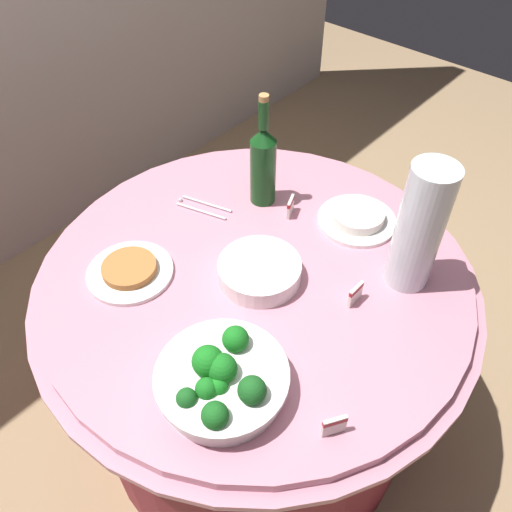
{
  "coord_description": "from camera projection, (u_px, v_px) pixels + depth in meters",
  "views": [
    {
      "loc": [
        -0.69,
        -0.61,
        1.73
      ],
      "look_at": [
        0.0,
        0.0,
        0.79
      ],
      "focal_mm": 36.9,
      "sensor_mm": 36.0,
      "label": 1
    }
  ],
  "objects": [
    {
      "name": "broccoli_bowl",
      "position": [
        222.0,
        380.0,
        1.08
      ],
      "size": [
        0.28,
        0.28,
        0.12
      ],
      "color": "white",
      "rests_on": "buffet_table"
    },
    {
      "name": "buffet_table",
      "position": [
        256.0,
        351.0,
        1.62
      ],
      "size": [
        1.16,
        1.16,
        0.74
      ],
      "color": "maroon",
      "rests_on": "ground_plane"
    },
    {
      "name": "ground_plane",
      "position": [
        256.0,
        410.0,
        1.88
      ],
      "size": [
        6.0,
        6.0,
        0.0
      ],
      "primitive_type": "plane",
      "color": "#9E7F5B"
    },
    {
      "name": "wine_bottle",
      "position": [
        263.0,
        163.0,
        1.46
      ],
      "size": [
        0.07,
        0.07,
        0.34
      ],
      "color": "#124217",
      "rests_on": "buffet_table"
    },
    {
      "name": "food_plate_rice",
      "position": [
        357.0,
        217.0,
        1.47
      ],
      "size": [
        0.22,
        0.22,
        0.04
      ],
      "color": "white",
      "rests_on": "buffet_table"
    },
    {
      "name": "serving_tongs",
      "position": [
        202.0,
        207.0,
        1.53
      ],
      "size": [
        0.09,
        0.17,
        0.01
      ],
      "color": "silver",
      "rests_on": "buffet_table"
    },
    {
      "name": "label_placard_rear",
      "position": [
        291.0,
        206.0,
        1.49
      ],
      "size": [
        0.05,
        0.03,
        0.05
      ],
      "color": "white",
      "rests_on": "buffet_table"
    },
    {
      "name": "decorative_fruit_vase",
      "position": [
        418.0,
        235.0,
        1.23
      ],
      "size": [
        0.11,
        0.11,
        0.34
      ],
      "color": "silver",
      "rests_on": "buffet_table"
    },
    {
      "name": "label_placard_mid",
      "position": [
        334.0,
        425.0,
        1.02
      ],
      "size": [
        0.05,
        0.03,
        0.05
      ],
      "color": "white",
      "rests_on": "buffet_table"
    },
    {
      "name": "label_placard_front",
      "position": [
        356.0,
        293.0,
        1.26
      ],
      "size": [
        0.05,
        0.01,
        0.05
      ],
      "color": "white",
      "rests_on": "buffet_table"
    },
    {
      "name": "food_plate_peanuts",
      "position": [
        130.0,
        271.0,
        1.34
      ],
      "size": [
        0.22,
        0.22,
        0.03
      ],
      "color": "white",
      "rests_on": "buffet_table"
    },
    {
      "name": "plate_stack",
      "position": [
        260.0,
        271.0,
        1.32
      ],
      "size": [
        0.21,
        0.21,
        0.05
      ],
      "color": "white",
      "rests_on": "buffet_table"
    }
  ]
}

